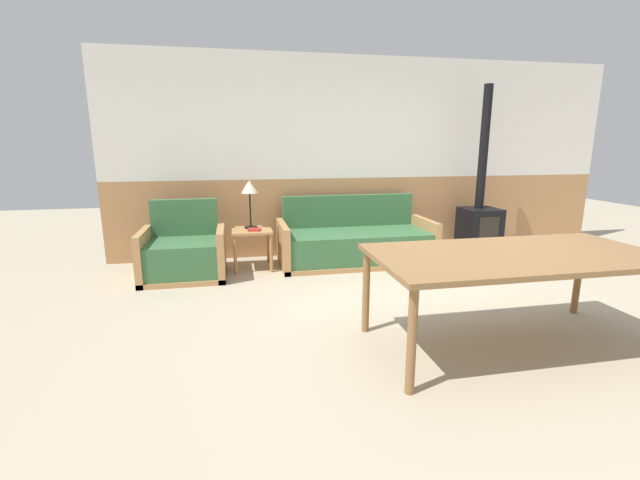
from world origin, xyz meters
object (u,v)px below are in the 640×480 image
object	(u,v)px
couch	(355,243)
wood_stove	(480,216)
table_lamp	(250,190)
side_table	(252,236)
armchair	(184,255)
dining_table	(516,260)

from	to	relation	value
couch	wood_stove	world-z (taller)	wood_stove
table_lamp	side_table	bearing A→B (deg)	-85.51
couch	armchair	distance (m)	2.16
armchair	dining_table	size ratio (longest dim) A/B	0.44
couch	armchair	xyz separation A→B (m)	(-2.15, -0.21, 0.01)
couch	wood_stove	bearing A→B (deg)	2.27
couch	dining_table	distance (m)	2.63
armchair	dining_table	world-z (taller)	armchair
table_lamp	wood_stove	size ratio (longest dim) A/B	0.26
table_lamp	wood_stove	distance (m)	3.21
side_table	couch	bearing A→B (deg)	0.39
table_lamp	dining_table	size ratio (longest dim) A/B	0.28
dining_table	armchair	bearing A→B (deg)	138.80
couch	dining_table	bearing A→B (deg)	-78.53
side_table	armchair	bearing A→B (deg)	-165.76
armchair	side_table	world-z (taller)	armchair
table_lamp	dining_table	world-z (taller)	table_lamp
couch	armchair	size ratio (longest dim) A/B	2.10
dining_table	wood_stove	size ratio (longest dim) A/B	0.93
wood_stove	side_table	bearing A→B (deg)	-178.53
armchair	dining_table	xyz separation A→B (m)	(2.67, -2.33, 0.42)
armchair	table_lamp	distance (m)	1.11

